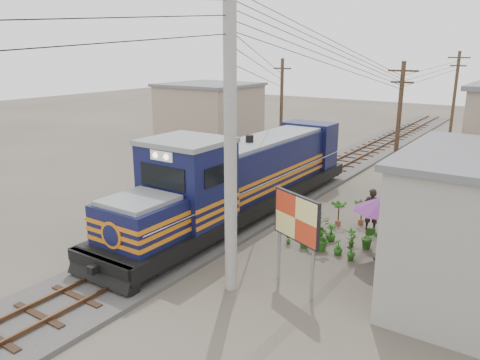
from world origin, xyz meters
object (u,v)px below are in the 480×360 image
Objects in this scene: market_umbrella at (384,204)px; billboard at (296,220)px; vendor at (371,209)px; locomotive at (242,180)px.

billboard is at bearing -113.11° from market_umbrella.
vendor is at bearing 111.03° from billboard.
locomotive is 8.97× the size of vendor.
billboard reaches higher than market_umbrella.
locomotive is 6.94m from market_umbrella.
billboard reaches higher than vendor.
locomotive is 5.88m from vendor.
market_umbrella is 3.28m from vendor.
billboard is 1.22× the size of market_umbrella.
locomotive is 6.32× the size of market_umbrella.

